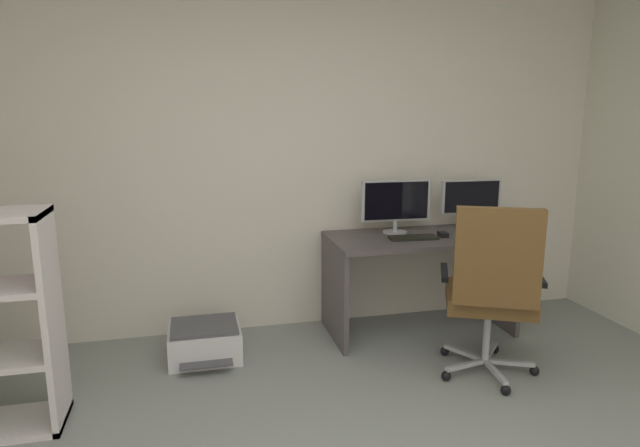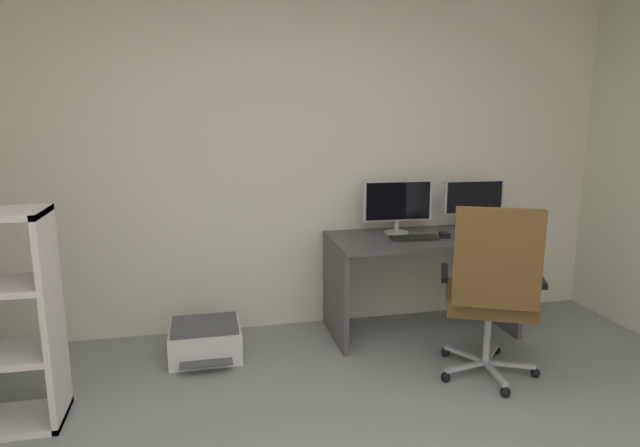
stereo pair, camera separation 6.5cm
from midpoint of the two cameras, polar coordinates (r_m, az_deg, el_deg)
wall_back at (r=4.01m, az=-3.42°, el=7.41°), size 5.03×0.10×2.63m
desk at (r=4.04m, az=11.06°, el=-4.09°), size 1.33×0.65×0.73m
monitor_main at (r=4.01m, az=8.63°, el=2.17°), size 0.52×0.18×0.40m
monitor_secondary at (r=4.27m, az=16.29°, el=2.42°), size 0.47×0.18×0.38m
keyboard at (r=3.88m, az=10.42°, el=-1.52°), size 0.35×0.15×0.02m
computer_mouse at (r=4.00m, az=13.46°, el=-1.17°), size 0.08×0.11×0.03m
office_chair at (r=3.38m, az=18.24°, el=-6.44°), size 0.68×0.70×1.10m
printer at (r=3.76m, az=-11.51°, el=-12.00°), size 0.47×0.48×0.24m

